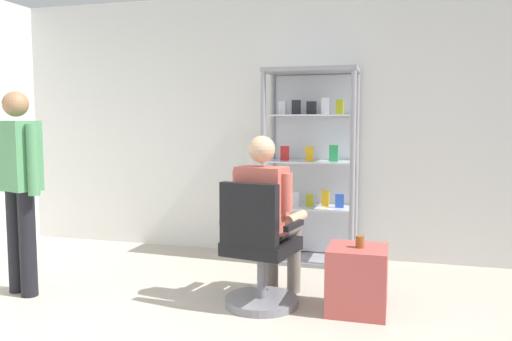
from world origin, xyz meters
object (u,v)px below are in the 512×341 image
object	(u,v)px
office_chair	(259,256)
seated_shopkeeper	(268,211)
tea_glass	(360,242)
storage_crate	(357,280)
standing_customer	(19,180)
display_cabinet_main	(311,165)

from	to	relation	value
office_chair	seated_shopkeeper	size ratio (longest dim) A/B	0.74
tea_glass	seated_shopkeeper	bearing A→B (deg)	174.61
storage_crate	standing_customer	bearing A→B (deg)	-173.24
display_cabinet_main	standing_customer	distance (m)	2.64
standing_customer	tea_glass	bearing A→B (deg)	6.42
display_cabinet_main	seated_shopkeeper	bearing A→B (deg)	-95.61
office_chair	seated_shopkeeper	xyz separation A→B (m)	(0.03, 0.16, 0.32)
storage_crate	seated_shopkeeper	bearing A→B (deg)	175.65
office_chair	standing_customer	distance (m)	2.01
office_chair	seated_shopkeeper	distance (m)	0.36
standing_customer	display_cabinet_main	bearing A→B (deg)	38.12
office_chair	seated_shopkeeper	world-z (taller)	seated_shopkeeper
tea_glass	standing_customer	world-z (taller)	standing_customer
display_cabinet_main	storage_crate	size ratio (longest dim) A/B	3.91
office_chair	storage_crate	bearing A→B (deg)	8.55
tea_glass	office_chair	bearing A→B (deg)	-172.71
storage_crate	office_chair	bearing A→B (deg)	-171.45
display_cabinet_main	seated_shopkeeper	xyz separation A→B (m)	(-0.12, -1.26, -0.25)
office_chair	storage_crate	distance (m)	0.74
standing_customer	storage_crate	bearing A→B (deg)	6.76
office_chair	standing_customer	size ratio (longest dim) A/B	0.59
tea_glass	display_cabinet_main	bearing A→B (deg)	113.53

